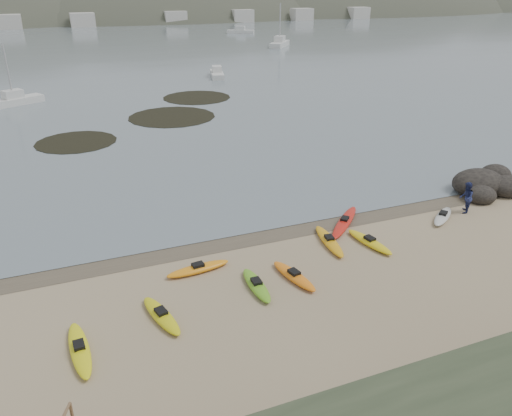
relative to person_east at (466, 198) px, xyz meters
name	(u,v)px	position (x,y,z in m)	size (l,w,h in m)	color
ground	(256,233)	(-12.64, 2.19, -0.96)	(600.00, 600.00, 0.00)	tan
wet_sand	(258,235)	(-12.64, 1.89, -0.95)	(60.00, 60.00, 0.00)	brown
water	(58,6)	(-12.64, 302.19, -0.95)	(1200.00, 1200.00, 0.00)	slate
kayaks	(290,261)	(-12.36, -1.58, -0.79)	(22.47, 9.34, 0.34)	#F1A614
person_east	(466,198)	(0.00, 0.00, 0.00)	(0.93, 0.73, 1.92)	navy
rock_cluster	(487,188)	(3.82, 2.05, -0.72)	(5.31, 3.91, 1.81)	black
kelp_mats	(162,115)	(-11.83, 30.61, -0.93)	(22.02, 21.01, 0.04)	black
moored_boats	(121,51)	(-8.82, 80.78, -0.43)	(94.50, 74.05, 1.17)	silver
far_hills	(172,55)	(26.74, 196.15, -16.89)	(550.00, 135.00, 80.00)	#384235
far_town	(97,20)	(-6.64, 147.19, 1.04)	(199.00, 5.00, 4.00)	beige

